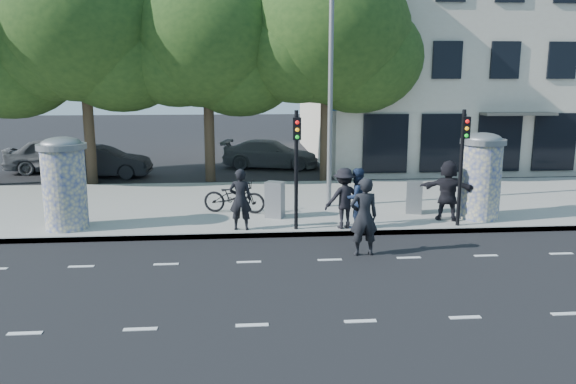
{
  "coord_description": "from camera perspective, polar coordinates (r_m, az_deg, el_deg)",
  "views": [
    {
      "loc": [
        -2.15,
        -11.74,
        4.4
      ],
      "look_at": [
        -0.86,
        3.5,
        1.31
      ],
      "focal_mm": 35.0,
      "sensor_mm": 36.0,
      "label": 1
    }
  ],
  "objects": [
    {
      "name": "bicycle",
      "position": [
        18.14,
        -5.48,
        -0.47
      ],
      "size": [
        1.18,
        2.12,
        1.06
      ],
      "primitive_type": "imported",
      "rotation": [
        0.0,
        0.0,
        1.32
      ],
      "color": "black",
      "rests_on": "sidewalk"
    },
    {
      "name": "car_mid",
      "position": [
        26.83,
        -18.4,
        2.93
      ],
      "size": [
        1.67,
        4.38,
        1.42
      ],
      "primitive_type": "imported",
      "rotation": [
        0.0,
        0.0,
        1.53
      ],
      "color": "black",
      "rests_on": "ground"
    },
    {
      "name": "traffic_pole_near",
      "position": [
        15.76,
        0.86,
        3.5
      ],
      "size": [
        0.22,
        0.31,
        3.4
      ],
      "color": "black",
      "rests_on": "sidewalk"
    },
    {
      "name": "tree_center",
      "position": [
        24.39,
        3.94,
        15.89
      ],
      "size": [
        7.0,
        7.0,
        9.3
      ],
      "color": "#38281C",
      "rests_on": "ground"
    },
    {
      "name": "ground",
      "position": [
        12.72,
        5.27,
        -8.87
      ],
      "size": [
        120.0,
        120.0,
        0.0
      ],
      "primitive_type": "plane",
      "color": "black",
      "rests_on": "ground"
    },
    {
      "name": "man_road",
      "position": [
        14.25,
        7.7,
        -2.49
      ],
      "size": [
        0.77,
        0.54,
        2.0
      ],
      "primitive_type": "imported",
      "rotation": [
        0.0,
        0.0,
        3.22
      ],
      "color": "black",
      "rests_on": "ground"
    },
    {
      "name": "tree_near_left",
      "position": [
        24.53,
        -8.26,
        15.2
      ],
      "size": [
        6.8,
        6.8,
        8.97
      ],
      "color": "#38281C",
      "rests_on": "ground"
    },
    {
      "name": "street_lamp",
      "position": [
        18.61,
        4.4,
        12.6
      ],
      "size": [
        0.25,
        0.93,
        8.0
      ],
      "color": "slate",
      "rests_on": "sidewalk"
    },
    {
      "name": "lane_dash_far",
      "position": [
        14.02,
        4.27,
        -6.89
      ],
      "size": [
        32.0,
        0.12,
        0.01
      ],
      "primitive_type": "cube",
      "color": "silver",
      "rests_on": "ground"
    },
    {
      "name": "ped_d",
      "position": [
        16.22,
        5.72,
        -0.64
      ],
      "size": [
        1.25,
        0.87,
        1.76
      ],
      "primitive_type": "imported",
      "rotation": [
        0.0,
        0.0,
        3.35
      ],
      "color": "black",
      "rests_on": "sidewalk"
    },
    {
      "name": "curb",
      "position": [
        16.03,
        3.07,
        -4.25
      ],
      "size": [
        40.0,
        0.1,
        0.16
      ],
      "primitive_type": "cube",
      "color": "slate",
      "rests_on": "ground"
    },
    {
      "name": "ad_column_right",
      "position": [
        18.23,
        19.02,
        1.76
      ],
      "size": [
        1.36,
        1.36,
        2.65
      ],
      "color": "beige",
      "rests_on": "sidewalk"
    },
    {
      "name": "ped_f",
      "position": [
        17.73,
        15.94,
        0.18
      ],
      "size": [
        1.83,
        1.25,
        1.86
      ],
      "primitive_type": "imported",
      "rotation": [
        0.0,
        0.0,
        2.74
      ],
      "color": "black",
      "rests_on": "sidewalk"
    },
    {
      "name": "ad_column_left",
      "position": [
        17.24,
        -21.79,
        1.04
      ],
      "size": [
        1.36,
        1.36,
        2.65
      ],
      "color": "beige",
      "rests_on": "sidewalk"
    },
    {
      "name": "car_left",
      "position": [
        29.13,
        -22.25,
        3.52
      ],
      "size": [
        2.57,
        5.07,
        1.65
      ],
      "primitive_type": "imported",
      "rotation": [
        0.0,
        0.0,
        1.7
      ],
      "color": "#5A5C61",
      "rests_on": "ground"
    },
    {
      "name": "tree_mid_left",
      "position": [
        25.14,
        -20.21,
        15.53
      ],
      "size": [
        7.2,
        7.2,
        9.57
      ],
      "color": "#38281C",
      "rests_on": "ground"
    },
    {
      "name": "cabinet_left",
      "position": [
        17.45,
        -1.35,
        -0.78
      ],
      "size": [
        0.65,
        0.58,
        1.13
      ],
      "primitive_type": "cube",
      "rotation": [
        0.0,
        0.0,
        -0.43
      ],
      "color": "gray",
      "rests_on": "sidewalk"
    },
    {
      "name": "lane_dash_near",
      "position": [
        10.72,
        7.37,
        -12.9
      ],
      "size": [
        32.0,
        0.12,
        0.01
      ],
      "primitive_type": "cube",
      "color": "silver",
      "rests_on": "ground"
    },
    {
      "name": "ped_c",
      "position": [
        16.28,
        6.95,
        -0.62
      ],
      "size": [
        1.03,
        0.92,
        1.75
      ],
      "primitive_type": "imported",
      "rotation": [
        0.0,
        0.0,
        3.5
      ],
      "color": "#1E2D4D",
      "rests_on": "sidewalk"
    },
    {
      "name": "building",
      "position": [
        34.78,
        19.75,
        13.4
      ],
      "size": [
        20.3,
        15.85,
        12.0
      ],
      "color": "#BFB4A0",
      "rests_on": "ground"
    },
    {
      "name": "sidewalk",
      "position": [
        19.83,
        1.51,
        -1.18
      ],
      "size": [
        40.0,
        8.0,
        0.15
      ],
      "primitive_type": "cube",
      "color": "gray",
      "rests_on": "ground"
    },
    {
      "name": "cabinet_right",
      "position": [
        18.44,
        12.72,
        -0.53
      ],
      "size": [
        0.59,
        0.5,
        1.04
      ],
      "primitive_type": "cube",
      "rotation": [
        0.0,
        0.0,
        -0.33
      ],
      "color": "slate",
      "rests_on": "sidewalk"
    },
    {
      "name": "car_right",
      "position": [
        28.26,
        -1.8,
        3.88
      ],
      "size": [
        2.88,
        5.1,
        1.39
      ],
      "primitive_type": "imported",
      "rotation": [
        0.0,
        0.0,
        1.37
      ],
      "color": "#5C5F64",
      "rests_on": "ground"
    },
    {
      "name": "ped_b",
      "position": [
        16.01,
        -4.86,
        -0.76
      ],
      "size": [
        0.69,
        0.49,
        1.77
      ],
      "primitive_type": "imported",
      "rotation": [
        0.0,
        0.0,
        3.04
      ],
      "color": "black",
      "rests_on": "sidewalk"
    },
    {
      "name": "traffic_pole_far",
      "position": [
        16.92,
        17.3,
        3.54
      ],
      "size": [
        0.22,
        0.31,
        3.4
      ],
      "color": "black",
      "rests_on": "sidewalk"
    }
  ]
}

